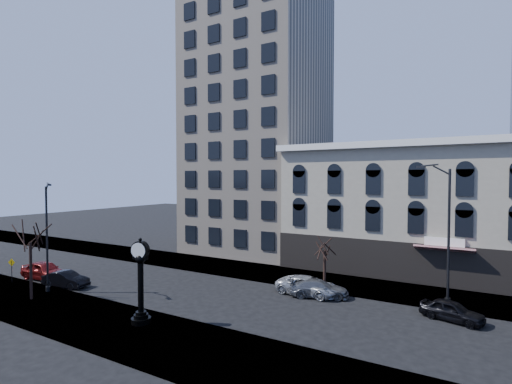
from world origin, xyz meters
The scene contains 16 objects.
ground centered at (0.00, 0.00, 0.00)m, with size 160.00×160.00×0.00m, color black.
sidewalk_far centered at (0.00, 8.00, 0.06)m, with size 160.00×6.00×0.12m, color gray.
sidewalk_near centered at (0.00, -8.00, 0.06)m, with size 160.00×6.00×0.12m, color gray.
cream_tower centered at (-6.11, 18.88, 19.32)m, with size 15.90×15.40×42.50m.
victorian_row centered at (12.00, 15.89, 6.00)m, with size 22.60×11.19×12.50m.
street_clock centered at (-0.02, -6.98, 2.53)m, with size 1.21×1.21×5.34m.
street_lamp_near centered at (-10.87, -6.27, 6.82)m, with size 2.16×1.14×8.88m.
street_lamp_far centered at (15.72, 6.40, 7.87)m, with size 2.66×0.46×10.27m.
bare_tree_near centered at (-10.70, -7.72, 5.32)m, with size 4.01×4.01×6.88m.
bare_tree_far centered at (7.02, 7.11, 3.59)m, with size 2.69×2.69×4.61m.
warning_sign centered at (-16.65, -6.05, 1.57)m, with size 0.67×0.23×2.10m.
car_near_a centered at (-15.66, -3.77, 0.81)m, with size 1.91×4.75×1.62m, color maroon.
car_near_b centered at (-11.71, -4.30, 0.66)m, with size 1.40×4.01×1.32m, color black.
car_far_a centered at (6.79, 3.85, 0.70)m, with size 2.31×5.01×1.39m, color #A5A8AD.
car_far_b centered at (7.73, 3.70, 0.66)m, with size 1.85×4.55×1.32m, color #595B60.
car_far_c centered at (16.83, 3.34, 0.65)m, with size 1.53×3.79×1.29m, color black.
Camera 1 is at (17.46, -23.28, 9.09)m, focal length 26.00 mm.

